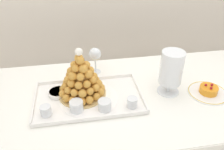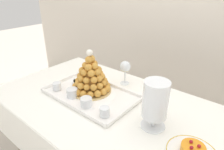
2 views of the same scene
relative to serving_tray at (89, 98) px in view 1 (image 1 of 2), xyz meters
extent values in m
cylinder|color=brown|center=(-0.46, 0.30, -0.40)|extent=(0.04, 0.04, 0.74)
cylinder|color=brown|center=(0.92, 0.30, -0.40)|extent=(0.04, 0.04, 0.74)
cube|color=brown|center=(0.23, 0.01, -0.02)|extent=(1.50, 0.71, 0.02)
cube|color=white|center=(0.23, 0.01, -0.01)|extent=(1.56, 0.77, 0.00)
cube|color=white|center=(0.23, 0.39, -0.15)|extent=(1.56, 0.01, 0.27)
cube|color=white|center=(0.00, 0.00, 0.00)|extent=(0.53, 0.32, 0.01)
cube|color=white|center=(0.00, -0.16, 0.01)|extent=(0.53, 0.01, 0.02)
cube|color=white|center=(0.00, 0.16, 0.01)|extent=(0.53, 0.01, 0.02)
cube|color=white|center=(-0.27, 0.00, 0.01)|extent=(0.01, 0.32, 0.02)
cube|color=white|center=(0.27, 0.00, 0.01)|extent=(0.01, 0.32, 0.02)
cylinder|color=white|center=(0.00, 0.00, 0.00)|extent=(0.30, 0.30, 0.00)
cylinder|color=tan|center=(-0.03, 0.04, 0.01)|extent=(0.24, 0.24, 0.01)
cone|color=#AF722B|center=(-0.03, 0.04, 0.12)|extent=(0.16, 0.16, 0.21)
sphere|color=gold|center=(0.07, 0.04, 0.03)|extent=(0.04, 0.04, 0.04)
sphere|color=gold|center=(0.06, 0.08, 0.03)|extent=(0.04, 0.04, 0.04)
sphere|color=gold|center=(0.04, 0.11, 0.03)|extent=(0.04, 0.04, 0.04)
sphere|color=gold|center=(0.00, 0.13, 0.03)|extent=(0.04, 0.04, 0.04)
sphere|color=gold|center=(-0.04, 0.13, 0.03)|extent=(0.04, 0.04, 0.04)
sphere|color=gold|center=(-0.08, 0.12, 0.03)|extent=(0.04, 0.04, 0.04)
sphere|color=gold|center=(-0.11, 0.09, 0.03)|extent=(0.04, 0.04, 0.04)
sphere|color=gold|center=(-0.12, 0.06, 0.03)|extent=(0.04, 0.04, 0.04)
sphere|color=gold|center=(-0.12, 0.02, 0.03)|extent=(0.04, 0.04, 0.04)
sphere|color=gold|center=(-0.11, -0.02, 0.03)|extent=(0.04, 0.04, 0.04)
sphere|color=gold|center=(-0.08, -0.05, 0.03)|extent=(0.04, 0.04, 0.04)
sphere|color=gold|center=(-0.04, -0.06, 0.03)|extent=(0.04, 0.04, 0.04)
sphere|color=gold|center=(0.00, -0.06, 0.03)|extent=(0.04, 0.04, 0.04)
sphere|color=gold|center=(0.04, -0.04, 0.03)|extent=(0.04, 0.04, 0.04)
sphere|color=gold|center=(0.06, 0.00, 0.03)|extent=(0.04, 0.04, 0.04)
sphere|color=gold|center=(0.05, 0.06, 0.07)|extent=(0.04, 0.04, 0.04)
sphere|color=gold|center=(0.02, 0.10, 0.07)|extent=(0.04, 0.04, 0.04)
sphere|color=gold|center=(-0.01, 0.11, 0.07)|extent=(0.04, 0.04, 0.04)
sphere|color=gold|center=(-0.05, 0.11, 0.06)|extent=(0.04, 0.04, 0.04)
sphere|color=gold|center=(-0.08, 0.10, 0.07)|extent=(0.04, 0.04, 0.04)
sphere|color=gold|center=(-0.10, 0.07, 0.07)|extent=(0.04, 0.04, 0.04)
sphere|color=gold|center=(-0.11, 0.03, 0.07)|extent=(0.04, 0.04, 0.04)
sphere|color=gold|center=(-0.10, -0.01, 0.07)|extent=(0.04, 0.04, 0.04)
sphere|color=gold|center=(-0.07, -0.03, 0.07)|extent=(0.04, 0.04, 0.04)
sphere|color=gold|center=(-0.03, -0.04, 0.07)|extent=(0.04, 0.04, 0.04)
sphere|color=gold|center=(0.01, -0.03, 0.07)|extent=(0.04, 0.04, 0.04)
sphere|color=gold|center=(0.04, -0.01, 0.07)|extent=(0.04, 0.04, 0.04)
sphere|color=gold|center=(0.05, 0.03, 0.07)|extent=(0.04, 0.04, 0.04)
sphere|color=gold|center=(0.02, 0.08, 0.10)|extent=(0.04, 0.04, 0.04)
sphere|color=gold|center=(-0.01, 0.10, 0.10)|extent=(0.04, 0.04, 0.04)
sphere|color=gold|center=(-0.05, 0.10, 0.10)|extent=(0.04, 0.04, 0.04)
sphere|color=gold|center=(-0.08, 0.07, 0.10)|extent=(0.04, 0.04, 0.04)
sphere|color=gold|center=(-0.09, 0.03, 0.10)|extent=(0.04, 0.04, 0.04)
sphere|color=gold|center=(-0.08, 0.00, 0.10)|extent=(0.04, 0.04, 0.04)
sphere|color=gold|center=(-0.04, -0.03, 0.10)|extent=(0.04, 0.04, 0.04)
sphere|color=gold|center=(-0.01, -0.02, 0.10)|extent=(0.04, 0.04, 0.04)
sphere|color=gold|center=(0.02, 0.00, 0.10)|extent=(0.04, 0.04, 0.04)
sphere|color=gold|center=(0.03, 0.04, 0.10)|extent=(0.04, 0.04, 0.04)
sphere|color=gold|center=(-0.01, 0.08, 0.13)|extent=(0.04, 0.04, 0.04)
sphere|color=gold|center=(-0.05, 0.08, 0.14)|extent=(0.04, 0.04, 0.04)
sphere|color=gold|center=(-0.07, 0.05, 0.14)|extent=(0.04, 0.04, 0.04)
sphere|color=gold|center=(-0.07, 0.01, 0.14)|extent=(0.04, 0.04, 0.04)
sphere|color=gold|center=(-0.03, -0.01, 0.14)|extent=(0.04, 0.04, 0.04)
sphere|color=gold|center=(0.01, 0.00, 0.14)|extent=(0.04, 0.04, 0.04)
sphere|color=gold|center=(0.02, 0.04, 0.14)|extent=(0.04, 0.04, 0.04)
sphere|color=gold|center=(-0.02, 0.07, 0.17)|extent=(0.04, 0.04, 0.04)
sphere|color=gold|center=(-0.06, 0.05, 0.17)|extent=(0.04, 0.04, 0.04)
sphere|color=gold|center=(-0.05, 0.02, 0.17)|extent=(0.04, 0.04, 0.04)
sphere|color=gold|center=(-0.02, 0.01, 0.17)|extent=(0.04, 0.04, 0.04)
sphere|color=gold|center=(0.00, 0.04, 0.17)|extent=(0.04, 0.04, 0.04)
sphere|color=gold|center=(-0.03, 0.05, 0.21)|extent=(0.04, 0.04, 0.04)
sphere|color=gold|center=(-0.03, 0.02, 0.21)|extent=(0.04, 0.04, 0.04)
sphere|color=white|center=(-0.03, 0.04, 0.25)|extent=(0.04, 0.04, 0.04)
cylinder|color=silver|center=(-0.20, -0.09, 0.02)|extent=(0.05, 0.05, 0.05)
cylinder|color=#F4EAC6|center=(-0.20, -0.09, 0.01)|extent=(0.05, 0.05, 0.02)
cylinder|color=white|center=(-0.20, -0.09, 0.03)|extent=(0.05, 0.05, 0.01)
sphere|color=brown|center=(-0.20, -0.08, 0.04)|extent=(0.01, 0.01, 0.01)
cylinder|color=silver|center=(-0.06, -0.09, 0.03)|extent=(0.06, 0.06, 0.05)
cylinder|color=gold|center=(-0.06, -0.09, 0.01)|extent=(0.06, 0.06, 0.02)
cylinder|color=#EAC166|center=(-0.06, -0.09, 0.03)|extent=(0.06, 0.06, 0.02)
sphere|color=brown|center=(-0.06, -0.09, 0.04)|extent=(0.02, 0.02, 0.02)
cylinder|color=silver|center=(0.07, -0.10, 0.03)|extent=(0.06, 0.06, 0.05)
cylinder|color=gold|center=(0.07, -0.10, 0.01)|extent=(0.06, 0.06, 0.02)
cylinder|color=#EAC166|center=(0.07, -0.10, 0.03)|extent=(0.06, 0.06, 0.01)
sphere|color=brown|center=(0.06, -0.09, 0.04)|extent=(0.02, 0.02, 0.02)
cylinder|color=silver|center=(0.20, -0.10, 0.03)|extent=(0.05, 0.05, 0.05)
cylinder|color=gold|center=(0.20, -0.10, 0.01)|extent=(0.04, 0.04, 0.02)
cylinder|color=#EAC166|center=(0.20, -0.10, 0.03)|extent=(0.04, 0.04, 0.01)
sphere|color=brown|center=(0.20, -0.10, 0.04)|extent=(0.01, 0.01, 0.01)
cylinder|color=white|center=(-0.15, 0.06, 0.01)|extent=(0.10, 0.10, 0.02)
cylinder|color=#F2CC59|center=(-0.15, 0.06, 0.02)|extent=(0.09, 0.09, 0.00)
cylinder|color=white|center=(0.42, -0.01, 0.00)|extent=(0.11, 0.11, 0.01)
cylinder|color=white|center=(0.42, -0.01, 0.03)|extent=(0.02, 0.02, 0.05)
cylinder|color=white|center=(0.42, -0.01, 0.14)|extent=(0.11, 0.11, 0.17)
cylinder|color=brown|center=(0.43, -0.01, 0.07)|extent=(0.05, 0.04, 0.05)
cylinder|color=#F9A54C|center=(0.42, 0.01, 0.07)|extent=(0.05, 0.04, 0.05)
cylinder|color=brown|center=(0.39, -0.01, 0.07)|extent=(0.05, 0.04, 0.04)
cylinder|color=#72B2E0|center=(0.41, -0.02, 0.07)|extent=(0.05, 0.04, 0.03)
cylinder|color=#72B2E0|center=(0.43, 0.00, 0.09)|extent=(0.05, 0.04, 0.05)
cylinder|color=pink|center=(0.40, 0.00, 0.09)|extent=(0.05, 0.04, 0.05)
cylinder|color=yellow|center=(0.42, -0.03, 0.09)|extent=(0.05, 0.04, 0.05)
cylinder|color=#D199D8|center=(0.43, 0.02, 0.11)|extent=(0.05, 0.04, 0.04)
cylinder|color=#72B2E0|center=(0.40, -0.02, 0.11)|extent=(0.05, 0.04, 0.05)
cylinder|color=yellow|center=(0.43, -0.02, 0.11)|extent=(0.05, 0.04, 0.05)
cylinder|color=brown|center=(0.41, 0.01, 0.12)|extent=(0.05, 0.04, 0.05)
cylinder|color=pink|center=(0.39, -0.02, 0.12)|extent=(0.06, 0.04, 0.06)
cylinder|color=yellow|center=(0.43, -0.03, 0.12)|extent=(0.06, 0.04, 0.06)
cylinder|color=yellow|center=(0.44, 0.00, 0.12)|extent=(0.04, 0.04, 0.04)
cylinder|color=#D199D8|center=(0.40, 0.00, 0.14)|extent=(0.05, 0.04, 0.04)
cylinder|color=yellow|center=(0.41, -0.02, 0.14)|extent=(0.05, 0.04, 0.04)
cylinder|color=pink|center=(0.44, -0.02, 0.14)|extent=(0.05, 0.04, 0.05)
cylinder|color=pink|center=(0.43, 0.00, 0.14)|extent=(0.04, 0.04, 0.02)
cylinder|color=yellow|center=(0.39, 0.00, 0.16)|extent=(0.05, 0.04, 0.05)
cylinder|color=pink|center=(0.41, -0.02, 0.16)|extent=(0.06, 0.04, 0.05)
cylinder|color=#9ED860|center=(0.44, -0.01, 0.16)|extent=(0.05, 0.04, 0.04)
cylinder|color=#9ED860|center=(0.43, 0.01, 0.16)|extent=(0.04, 0.04, 0.03)
cylinder|color=brown|center=(0.40, -0.02, 0.18)|extent=(0.05, 0.05, 0.05)
cylinder|color=pink|center=(0.42, -0.02, 0.18)|extent=(0.05, 0.04, 0.04)
cylinder|color=brown|center=(0.44, 0.00, 0.18)|extent=(0.04, 0.04, 0.04)
cylinder|color=pink|center=(0.41, 0.01, 0.18)|extent=(0.05, 0.05, 0.04)
cylinder|color=pink|center=(0.40, -0.03, 0.20)|extent=(0.04, 0.04, 0.04)
cylinder|color=yellow|center=(0.45, 0.00, 0.20)|extent=(0.04, 0.04, 0.04)
cylinder|color=#F9A54C|center=(0.40, 0.01, 0.20)|extent=(0.06, 0.04, 0.06)
cylinder|color=white|center=(0.62, -0.06, 0.00)|extent=(0.21, 0.21, 0.01)
torus|color=gold|center=(0.62, -0.06, 0.00)|extent=(0.20, 0.20, 0.00)
cylinder|color=orange|center=(0.62, -0.06, 0.02)|extent=(0.09, 0.09, 0.04)
sphere|color=#A51923|center=(0.64, -0.05, 0.04)|extent=(0.01, 0.01, 0.01)
sphere|color=#A51923|center=(0.61, -0.05, 0.04)|extent=(0.01, 0.01, 0.01)
sphere|color=#A51923|center=(0.62, -0.08, 0.04)|extent=(0.01, 0.01, 0.01)
cylinder|color=silver|center=(0.06, 0.25, 0.00)|extent=(0.06, 0.06, 0.00)
cylinder|color=silver|center=(0.06, 0.25, 0.04)|extent=(0.01, 0.01, 0.09)
sphere|color=silver|center=(0.06, 0.25, 0.12)|extent=(0.07, 0.07, 0.07)
cylinder|color=#EAE08C|center=(0.06, 0.25, 0.11)|extent=(0.05, 0.05, 0.03)
camera|label=1|loc=(-0.04, -0.93, 0.73)|focal=37.07mm
camera|label=2|loc=(0.74, -0.70, 0.61)|focal=31.86mm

